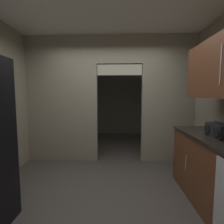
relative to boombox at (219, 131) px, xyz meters
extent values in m
plane|color=#47423D|center=(-1.46, 0.05, -1.02)|extent=(20.00, 20.00, 0.00)
cube|color=silver|center=(-1.46, 0.51, 1.75)|extent=(4.06, 7.07, 0.06)
cube|color=gray|center=(-2.52, 1.58, 0.35)|extent=(1.55, 0.12, 2.74)
cube|color=gray|center=(-0.20, 1.58, 0.35)|extent=(1.13, 0.12, 2.74)
cube|color=gray|center=(-1.25, 1.58, 1.42)|extent=(0.98, 0.12, 0.60)
cube|color=gray|center=(-1.46, 4.39, 0.35)|extent=(3.66, 0.10, 2.74)
cube|color=gray|center=(-3.24, 2.99, 0.35)|extent=(0.10, 2.80, 2.74)
cube|color=gray|center=(0.32, 2.99, 0.35)|extent=(0.10, 2.80, 2.74)
cylinder|color=#B7BABC|center=(-0.30, 0.25, -0.53)|extent=(0.01, 0.01, 0.22)
cylinder|color=#B7BABC|center=(-0.15, -0.20, 0.79)|extent=(0.01, 0.01, 0.45)
cube|color=black|center=(0.00, 0.00, 0.00)|extent=(0.19, 0.35, 0.17)
cylinder|color=#262626|center=(0.00, 0.00, 0.11)|extent=(0.02, 0.25, 0.02)
cylinder|color=black|center=(-0.10, -0.11, 0.00)|extent=(0.01, 0.12, 0.12)
cylinder|color=black|center=(-0.10, 0.11, 0.00)|extent=(0.01, 0.12, 0.12)
camera|label=1|loc=(-1.29, -2.17, 0.44)|focal=27.35mm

